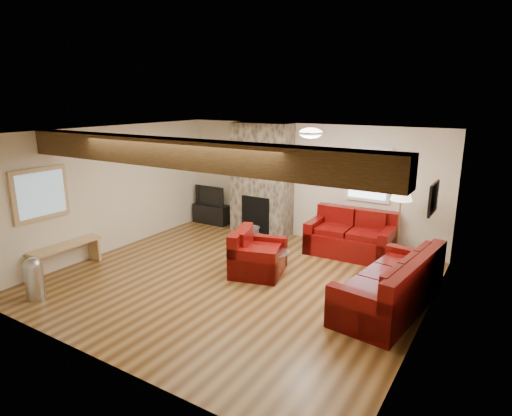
{
  "coord_description": "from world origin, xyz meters",
  "views": [
    {
      "loc": [
        3.87,
        -5.57,
        3.04
      ],
      "look_at": [
        0.16,
        0.4,
        1.21
      ],
      "focal_mm": 30.0,
      "sensor_mm": 36.0,
      "label": 1
    }
  ],
  "objects": [
    {
      "name": "tv_cabinet",
      "position": [
        -2.45,
        2.53,
        0.23
      ],
      "size": [
        0.93,
        0.37,
        0.47
      ],
      "primitive_type": "cube",
      "color": "black",
      "rests_on": "floor"
    },
    {
      "name": "back_window",
      "position": [
        1.35,
        2.71,
        1.55
      ],
      "size": [
        0.9,
        0.08,
        1.1
      ],
      "primitive_type": null,
      "color": "silver",
      "rests_on": "room"
    },
    {
      "name": "sofa_three",
      "position": [
        2.48,
        0.39,
        0.42
      ],
      "size": [
        1.18,
        2.29,
        0.85
      ],
      "primitive_type": null,
      "rotation": [
        0.0,
        0.0,
        -1.69
      ],
      "color": "#450904",
      "rests_on": "floor"
    },
    {
      "name": "coal_bucket",
      "position": [
        -0.86,
        1.88,
        0.16
      ],
      "size": [
        0.35,
        0.35,
        0.33
      ],
      "primitive_type": null,
      "color": "slate",
      "rests_on": "floor"
    },
    {
      "name": "oak_beam",
      "position": [
        0.0,
        -1.25,
        2.31
      ],
      "size": [
        6.0,
        0.36,
        0.38
      ],
      "primitive_type": "cube",
      "color": "black",
      "rests_on": "room"
    },
    {
      "name": "television",
      "position": [
        -2.45,
        2.53,
        0.71
      ],
      "size": [
        0.83,
        0.11,
        0.48
      ],
      "primitive_type": "imported",
      "color": "black",
      "rests_on": "tv_cabinet"
    },
    {
      "name": "chimney_breast",
      "position": [
        -1.0,
        2.49,
        1.22
      ],
      "size": [
        1.4,
        0.67,
        2.5
      ],
      "color": "#38332B",
      "rests_on": "floor"
    },
    {
      "name": "hatch_window",
      "position": [
        -2.96,
        -1.5,
        1.45
      ],
      "size": [
        0.08,
        1.0,
        0.9
      ],
      "primitive_type": null,
      "color": "tan",
      "rests_on": "room"
    },
    {
      "name": "ceiling_dome",
      "position": [
        0.9,
        0.9,
        2.44
      ],
      "size": [
        0.4,
        0.4,
        0.18
      ],
      "primitive_type": null,
      "color": "white",
      "rests_on": "room"
    },
    {
      "name": "artwork_back",
      "position": [
        0.15,
        2.71,
        1.7
      ],
      "size": [
        0.42,
        0.06,
        0.52
      ],
      "primitive_type": null,
      "color": "black",
      "rests_on": "room"
    },
    {
      "name": "artwork_right",
      "position": [
        2.96,
        0.3,
        1.75
      ],
      "size": [
        0.06,
        0.55,
        0.42
      ],
      "primitive_type": null,
      "color": "black",
      "rests_on": "room"
    },
    {
      "name": "loveseat",
      "position": [
        1.22,
        2.23,
        0.43
      ],
      "size": [
        1.67,
        1.0,
        0.87
      ],
      "primitive_type": null,
      "rotation": [
        0.0,
        0.0,
        0.04
      ],
      "color": "#450904",
      "rests_on": "floor"
    },
    {
      "name": "floor_lamp",
      "position": [
        2.14,
        2.15,
        1.29
      ],
      "size": [
        0.39,
        0.39,
        1.51
      ],
      "color": "#A67F45",
      "rests_on": "floor"
    },
    {
      "name": "pedal_bin",
      "position": [
        -2.24,
        -2.21,
        0.34
      ],
      "size": [
        0.29,
        0.29,
        0.68
      ],
      "primitive_type": null,
      "rotation": [
        0.0,
        0.0,
        -0.06
      ],
      "color": "#AFB0B5",
      "rests_on": "floor"
    },
    {
      "name": "armchair_red",
      "position": [
        0.16,
        0.47,
        0.39
      ],
      "size": [
        1.07,
        1.16,
        0.78
      ],
      "primitive_type": null,
      "rotation": [
        0.0,
        0.0,
        1.84
      ],
      "color": "#450904",
      "rests_on": "floor"
    },
    {
      "name": "coffee_table",
      "position": [
        0.26,
        0.59,
        0.2
      ],
      "size": [
        0.81,
        0.81,
        0.42
      ],
      "color": "#472816",
      "rests_on": "floor"
    },
    {
      "name": "room",
      "position": [
        0.0,
        0.0,
        1.25
      ],
      "size": [
        8.0,
        8.0,
        8.0
      ],
      "color": "#513315",
      "rests_on": "ground"
    },
    {
      "name": "pine_bench",
      "position": [
        -2.83,
        -1.24,
        0.25
      ],
      "size": [
        0.31,
        1.31,
        0.49
      ],
      "primitive_type": null,
      "color": "tan",
      "rests_on": "floor"
    }
  ]
}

